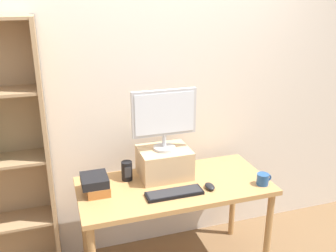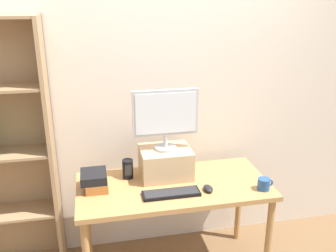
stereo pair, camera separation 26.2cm
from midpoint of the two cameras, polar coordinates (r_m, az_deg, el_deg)
back_wall at (r=2.98m, az=1.43°, el=4.57°), size 7.00×0.08×2.60m
desk at (r=2.79m, az=3.58°, el=-10.45°), size 1.39×0.66×0.76m
riser_box at (r=2.82m, az=2.29°, el=-5.59°), size 0.38×0.31×0.22m
computer_monitor at (r=2.69m, az=2.41°, el=1.52°), size 0.48×0.16×0.45m
keyboard at (r=2.61m, az=3.42°, el=-10.29°), size 0.40×0.12×0.02m
computer_mouse at (r=2.68m, az=8.96°, el=-9.46°), size 0.06×0.10×0.04m
book_stack at (r=2.69m, az=-8.30°, el=-8.22°), size 0.18×0.23×0.13m
coffee_mug at (r=2.78m, az=17.09°, el=-8.52°), size 0.11×0.09×0.08m
desk_speaker at (r=2.81m, az=-3.49°, el=-6.61°), size 0.08×0.08×0.15m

